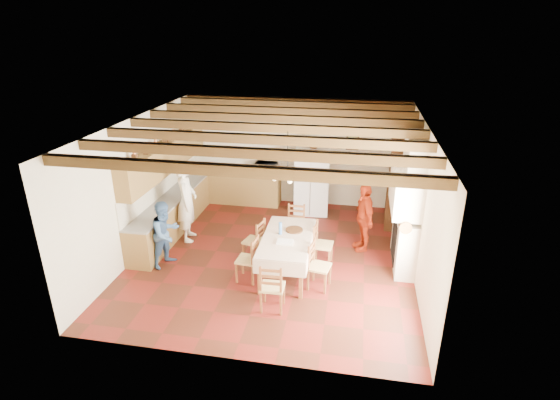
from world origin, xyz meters
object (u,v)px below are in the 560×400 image
object	(u,v)px
hutch	(398,183)
chair_right_near	(319,266)
microwave	(266,168)
chair_end_far	(295,226)
chair_left_near	(247,259)
chair_end_near	(272,286)
chair_left_far	(254,240)
person_woman_blue	(166,234)
person_man	(187,201)
refrigerator	(312,181)
dining_table	(287,241)
person_woman_red	(364,217)
chair_right_far	(323,244)

from	to	relation	value
hutch	chair_right_near	world-z (taller)	hutch
hutch	microwave	distance (m)	3.59
chair_end_far	microwave	world-z (taller)	microwave
chair_left_near	chair_end_near	size ratio (longest dim) A/B	1.00
chair_left_far	person_woman_blue	world-z (taller)	person_woman_blue
hutch	chair_left_near	xyz separation A→B (m)	(-3.08, -3.32, -0.62)
chair_left_near	person_man	bearing A→B (deg)	-124.23
chair_left_near	chair_right_near	distance (m)	1.45
refrigerator	chair_left_near	bearing A→B (deg)	-106.38
hutch	person_man	xyz separation A→B (m)	(-4.91, -1.82, -0.13)
chair_end_far	dining_table	bearing A→B (deg)	-88.69
dining_table	chair_left_far	xyz separation A→B (m)	(-0.80, 0.41, -0.27)
person_woman_red	microwave	distance (m)	3.52
chair_right_near	person_woman_blue	size ratio (longest dim) A/B	0.66
chair_left_far	microwave	size ratio (longest dim) A/B	1.62
chair_right_near	microwave	bearing A→B (deg)	35.94
chair_left_near	chair_end_far	distance (m)	1.82
chair_left_near	refrigerator	bearing A→B (deg)	171.67
chair_left_far	person_woman_blue	distance (m)	1.87
dining_table	chair_right_near	size ratio (longest dim) A/B	2.01
refrigerator	hutch	bearing A→B (deg)	-11.01
chair_right_far	refrigerator	bearing A→B (deg)	15.85
dining_table	microwave	bearing A→B (deg)	108.56
person_woman_red	person_man	bearing A→B (deg)	-104.96
person_woman_blue	person_woman_red	size ratio (longest dim) A/B	0.91
person_woman_red	microwave	bearing A→B (deg)	-147.44
chair_right_far	person_man	size ratio (longest dim) A/B	0.50
dining_table	chair_end_near	bearing A→B (deg)	-92.46
chair_end_near	person_woman_blue	world-z (taller)	person_woman_blue
chair_right_near	chair_end_far	world-z (taller)	same
chair_end_near	dining_table	bearing A→B (deg)	-93.73
chair_left_near	chair_left_far	world-z (taller)	same
chair_right_far	person_woman_red	xyz separation A→B (m)	(0.83, 0.86, 0.31)
chair_left_far	microwave	world-z (taller)	microwave
refrigerator	person_man	distance (m)	3.45
chair_right_near	person_man	world-z (taller)	person_man
chair_end_near	refrigerator	bearing A→B (deg)	-93.71
microwave	dining_table	bearing A→B (deg)	-65.76
chair_right_near	chair_right_far	size ratio (longest dim) A/B	1.00
hutch	dining_table	size ratio (longest dim) A/B	1.14
person_man	refrigerator	bearing A→B (deg)	-64.55
refrigerator	person_woman_blue	xyz separation A→B (m)	(-2.71, -3.34, -0.18)
dining_table	chair_left_near	xyz separation A→B (m)	(-0.74, -0.40, -0.27)
dining_table	chair_left_near	world-z (taller)	chair_left_near
person_man	person_woman_red	bearing A→B (deg)	-99.39
hutch	microwave	world-z (taller)	hutch
chair_left_near	person_woman_red	size ratio (longest dim) A/B	0.60
refrigerator	hutch	world-z (taller)	hutch
person_woman_blue	person_woman_red	xyz separation A→B (m)	(4.10, 1.45, 0.07)
chair_left_near	microwave	distance (m)	4.03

